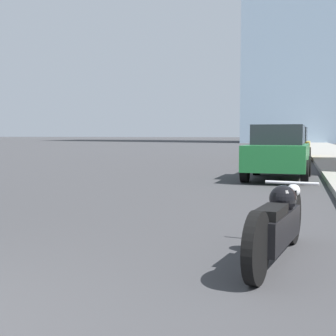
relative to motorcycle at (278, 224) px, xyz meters
The scene contains 4 objects.
sidewalk 36.97m from the motorcycle, 85.83° to the left, with size 3.44×240.00×0.15m.
motorcycle is the anchor object (origin of this frame).
parked_car_green 9.05m from the motorcycle, 92.01° to the left, with size 1.92×3.99×1.58m.
parked_car_yellow 19.95m from the motorcycle, 90.04° to the left, with size 1.97×4.46×1.67m.
Camera 1 is at (2.90, -1.81, 1.32)m, focal length 50.00 mm.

